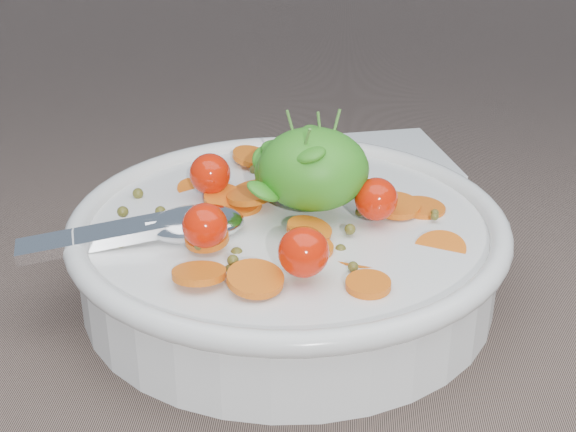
{
  "coord_description": "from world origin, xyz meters",
  "views": [
    {
      "loc": [
        0.01,
        -0.46,
        0.3
      ],
      "look_at": [
        -0.02,
        0.02,
        0.06
      ],
      "focal_mm": 50.0,
      "sensor_mm": 36.0,
      "label": 1
    }
  ],
  "objects": [
    {
      "name": "ground",
      "position": [
        0.0,
        0.0,
        0.0
      ],
      "size": [
        6.0,
        6.0,
        0.0
      ],
      "primitive_type": "plane",
      "color": "#715C51",
      "rests_on": "ground"
    },
    {
      "name": "bowl",
      "position": [
        -0.02,
        0.02,
        0.03
      ],
      "size": [
        0.32,
        0.3,
        0.13
      ],
      "color": "white",
      "rests_on": "ground"
    },
    {
      "name": "napkin",
      "position": [
        0.04,
        0.26,
        0.0
      ],
      "size": [
        0.18,
        0.17,
        0.01
      ],
      "primitive_type": "cube",
      "rotation": [
        0.0,
        0.0,
        0.26
      ],
      "color": "white",
      "rests_on": "ground"
    }
  ]
}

